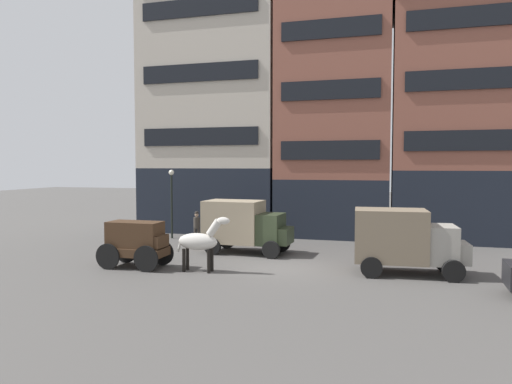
# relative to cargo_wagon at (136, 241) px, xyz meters

# --- Properties ---
(ground_plane) EXTENTS (120.00, 120.00, 0.00)m
(ground_plane) POSITION_rel_cargo_wagon_xyz_m (6.14, 1.58, -1.15)
(ground_plane) COLOR #4C4947
(building_far_left) EXTENTS (9.54, 7.10, 16.55)m
(building_far_left) POSITION_rel_cargo_wagon_xyz_m (-0.96, 12.76, 7.16)
(building_far_left) COLOR black
(building_far_left) RESTS_ON ground_plane
(building_center_left) EXTENTS (7.27, 7.10, 17.85)m
(building_center_left) POSITION_rel_cargo_wagon_xyz_m (7.10, 12.75, 7.82)
(building_center_left) COLOR black
(building_center_left) RESTS_ON ground_plane
(building_center_right) EXTENTS (7.62, 7.10, 14.33)m
(building_center_right) POSITION_rel_cargo_wagon_xyz_m (14.20, 12.76, 6.06)
(building_center_right) COLOR black
(building_center_right) RESTS_ON ground_plane
(cargo_wagon) EXTENTS (2.91, 1.51, 1.98)m
(cargo_wagon) POSITION_rel_cargo_wagon_xyz_m (0.00, 0.00, 0.00)
(cargo_wagon) COLOR #3D2819
(cargo_wagon) RESTS_ON ground_plane
(draft_horse) EXTENTS (2.34, 0.61, 2.30)m
(draft_horse) POSITION_rel_cargo_wagon_xyz_m (2.95, -0.00, 0.12)
(draft_horse) COLOR beige
(draft_horse) RESTS_ON ground_plane
(delivery_truck_near) EXTENTS (4.44, 2.34, 2.62)m
(delivery_truck_near) POSITION_rel_cargo_wagon_xyz_m (11.08, 1.77, 0.28)
(delivery_truck_near) COLOR gray
(delivery_truck_near) RESTS_ON ground_plane
(delivery_truck_far) EXTENTS (4.43, 2.32, 2.62)m
(delivery_truck_far) POSITION_rel_cargo_wagon_xyz_m (3.52, 4.41, 0.28)
(delivery_truck_far) COLOR #2D3823
(delivery_truck_far) RESTS_ON ground_plane
(pedestrian_officer) EXTENTS (0.51, 0.51, 1.79)m
(pedestrian_officer) POSITION_rel_cargo_wagon_xyz_m (0.04, 6.51, -0.17)
(pedestrian_officer) COLOR #38332D
(pedestrian_officer) RESTS_ON ground_plane
(streetlamp_curbside) EXTENTS (0.32, 0.32, 4.12)m
(streetlamp_curbside) POSITION_rel_cargo_wagon_xyz_m (-2.08, 7.73, 1.52)
(streetlamp_curbside) COLOR black
(streetlamp_curbside) RESTS_ON ground_plane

